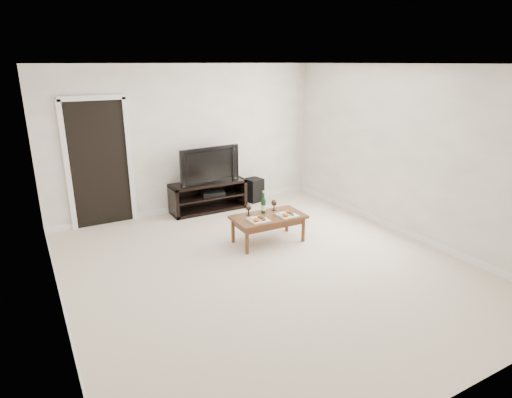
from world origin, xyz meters
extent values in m
plane|color=beige|center=(0.00, 0.00, 0.00)|extent=(5.50, 5.50, 0.00)
cube|color=white|center=(0.00, 2.77, 1.30)|extent=(5.00, 0.04, 2.60)
cube|color=white|center=(0.00, 0.00, 2.62)|extent=(5.00, 5.50, 0.04)
cube|color=black|center=(-1.55, 2.73, 1.02)|extent=(0.90, 0.02, 2.05)
cube|color=black|center=(0.24, 2.50, 0.28)|extent=(1.39, 0.45, 0.55)
imported|color=black|center=(0.24, 2.50, 0.88)|extent=(1.15, 0.24, 0.66)
cube|color=black|center=(0.33, 2.48, 0.33)|extent=(0.45, 0.37, 0.08)
cube|color=black|center=(1.25, 2.59, 0.23)|extent=(0.36, 0.36, 0.45)
cube|color=brown|center=(0.46, 0.72, 0.21)|extent=(1.09, 0.61, 0.42)
cube|color=white|center=(0.23, 0.62, 0.45)|extent=(0.27, 0.27, 0.07)
cube|color=white|center=(0.71, 0.59, 0.45)|extent=(0.27, 0.27, 0.07)
cylinder|color=#0E3616|center=(0.46, 0.87, 0.59)|extent=(0.07, 0.07, 0.35)
camera|label=1|loc=(-2.65, -4.44, 2.62)|focal=30.00mm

